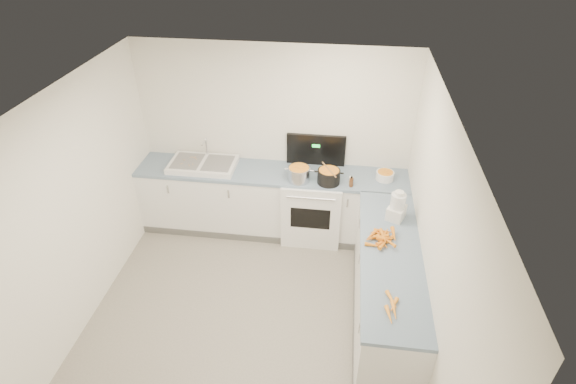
# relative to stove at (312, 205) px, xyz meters

# --- Properties ---
(floor) EXTENTS (3.50, 4.00, 0.00)m
(floor) POSITION_rel_stove_xyz_m (-0.55, -1.69, -0.47)
(floor) COLOR gray
(floor) RESTS_ON ground
(ceiling) EXTENTS (3.50, 4.00, 0.00)m
(ceiling) POSITION_rel_stove_xyz_m (-0.55, -1.69, 2.03)
(ceiling) COLOR white
(ceiling) RESTS_ON ground
(wall_back) EXTENTS (3.50, 0.00, 2.50)m
(wall_back) POSITION_rel_stove_xyz_m (-0.55, 0.31, 0.78)
(wall_back) COLOR white
(wall_back) RESTS_ON ground
(wall_left) EXTENTS (0.00, 4.00, 2.50)m
(wall_left) POSITION_rel_stove_xyz_m (-2.30, -1.69, 0.78)
(wall_left) COLOR white
(wall_left) RESTS_ON ground
(wall_right) EXTENTS (0.00, 4.00, 2.50)m
(wall_right) POSITION_rel_stove_xyz_m (1.20, -1.69, 0.78)
(wall_right) COLOR white
(wall_right) RESTS_ON ground
(counter_back) EXTENTS (3.50, 0.62, 0.94)m
(counter_back) POSITION_rel_stove_xyz_m (-0.55, 0.01, -0.00)
(counter_back) COLOR white
(counter_back) RESTS_ON ground
(counter_right) EXTENTS (0.62, 2.20, 0.94)m
(counter_right) POSITION_rel_stove_xyz_m (0.90, -1.39, -0.00)
(counter_right) COLOR white
(counter_right) RESTS_ON ground
(stove) EXTENTS (0.76, 0.65, 1.36)m
(stove) POSITION_rel_stove_xyz_m (0.00, 0.00, 0.00)
(stove) COLOR white
(stove) RESTS_ON ground
(sink) EXTENTS (0.86, 0.52, 0.31)m
(sink) POSITION_rel_stove_xyz_m (-1.45, 0.02, 0.50)
(sink) COLOR white
(sink) RESTS_ON counter_back
(steel_pot) EXTENTS (0.32, 0.32, 0.20)m
(steel_pot) POSITION_rel_stove_xyz_m (-0.17, -0.15, 0.55)
(steel_pot) COLOR silver
(steel_pot) RESTS_ON stove
(black_pot) EXTENTS (0.31, 0.31, 0.20)m
(black_pot) POSITION_rel_stove_xyz_m (0.20, -0.15, 0.55)
(black_pot) COLOR black
(black_pot) RESTS_ON stove
(wooden_spoon) EXTENTS (0.20, 0.34, 0.02)m
(wooden_spoon) POSITION_rel_stove_xyz_m (0.20, -0.15, 0.65)
(wooden_spoon) COLOR #AD7A47
(wooden_spoon) RESTS_ON black_pot
(mixing_bowl) EXTENTS (0.27, 0.27, 0.10)m
(mixing_bowl) POSITION_rel_stove_xyz_m (0.89, 0.02, 0.52)
(mixing_bowl) COLOR white
(mixing_bowl) RESTS_ON counter_back
(extract_bottle) EXTENTS (0.05, 0.05, 0.12)m
(extract_bottle) POSITION_rel_stove_xyz_m (0.48, -0.20, 0.53)
(extract_bottle) COLOR #593319
(extract_bottle) RESTS_ON counter_back
(spice_jar) EXTENTS (0.05, 0.05, 0.09)m
(spice_jar) POSITION_rel_stove_xyz_m (0.47, -0.15, 0.51)
(spice_jar) COLOR #E5B266
(spice_jar) RESTS_ON counter_back
(food_processor) EXTENTS (0.24, 0.26, 0.35)m
(food_processor) POSITION_rel_stove_xyz_m (0.97, -0.78, 0.62)
(food_processor) COLOR white
(food_processor) RESTS_ON counter_right
(carrot_pile) EXTENTS (0.33, 0.35, 0.08)m
(carrot_pile) POSITION_rel_stove_xyz_m (0.81, -1.19, 0.50)
(carrot_pile) COLOR orange
(carrot_pile) RESTS_ON counter_right
(peeled_carrots) EXTENTS (0.14, 0.38, 0.04)m
(peeled_carrots) POSITION_rel_stove_xyz_m (0.86, -2.10, 0.49)
(peeled_carrots) COLOR orange
(peeled_carrots) RESTS_ON counter_right
(peelings) EXTENTS (0.23, 0.26, 0.01)m
(peelings) POSITION_rel_stove_xyz_m (-1.64, 0.01, 0.54)
(peelings) COLOR tan
(peelings) RESTS_ON sink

